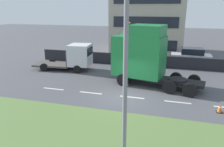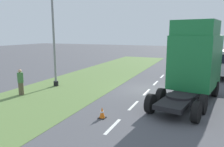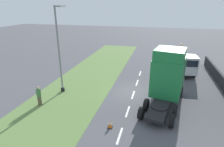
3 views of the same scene
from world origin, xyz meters
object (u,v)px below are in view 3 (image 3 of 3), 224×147
object	(u,v)px
lorry_cab	(168,75)
lamp_post	(60,55)
flatbed_truck	(186,65)
pedestrian	(39,96)
traffic_cone_lead	(110,124)

from	to	relation	value
lorry_cab	lamp_post	xyz separation A→B (m)	(-10.26, -0.79, 1.37)
flatbed_truck	pedestrian	xyz separation A→B (m)	(-13.36, -10.96, -0.54)
pedestrian	lamp_post	bearing A→B (deg)	77.20
lorry_cab	flatbed_truck	size ratio (longest dim) A/B	1.23
lorry_cab	traffic_cone_lead	bearing A→B (deg)	-115.00
pedestrian	traffic_cone_lead	size ratio (longest dim) A/B	3.09
lamp_post	traffic_cone_lead	bearing A→B (deg)	-36.82
lamp_post	flatbed_truck	bearing A→B (deg)	32.05
lorry_cab	flatbed_truck	bearing A→B (deg)	82.53
pedestrian	traffic_cone_lead	bearing A→B (deg)	-13.48
lamp_post	pedestrian	xyz separation A→B (m)	(-0.69, -3.02, -2.98)
flatbed_truck	lorry_cab	bearing A→B (deg)	66.43
lorry_cab	traffic_cone_lead	distance (m)	7.13
traffic_cone_lead	flatbed_truck	bearing A→B (deg)	63.06
lorry_cab	pedestrian	bearing A→B (deg)	-149.65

